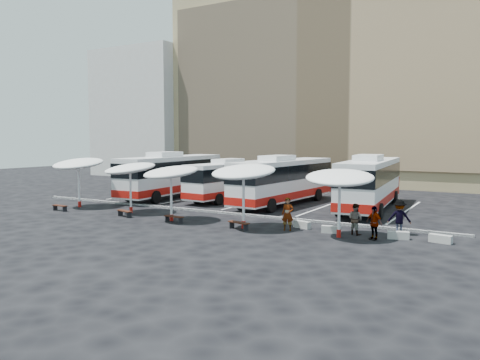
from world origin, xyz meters
The scene contains 26 objects.
ground centered at (0.00, 0.00, 0.00)m, with size 120.00×120.00×0.00m, color black.
sandstone_building centered at (0.00, 31.87, 12.63)m, with size 42.00×18.25×29.60m.
apartment_block centered at (-28.00, 28.00, 9.00)m, with size 14.00×14.00×18.00m, color beige.
curb_divider centered at (0.00, 0.50, 0.07)m, with size 34.00×0.25×0.15m, color black.
bay_lines centered at (0.00, 8.00, 0.01)m, with size 24.15×12.00×0.01m.
bus_0 centered at (-8.03, 6.28, 2.11)m, with size 3.58×13.16×4.13m.
bus_1 centered at (-2.36, 7.82, 1.83)m, with size 3.45×11.47×3.58m.
bus_2 centered at (2.78, 6.90, 2.04)m, with size 3.63×12.74×3.99m.
bus_3 centered at (9.45, 7.90, 2.11)m, with size 3.94×13.21×4.13m.
sunshade_0 centered at (-10.32, -2.33, 3.35)m, with size 4.08×4.13×3.94m.
sunshade_1 centered at (-4.85, -2.46, 3.16)m, with size 4.69×4.71×3.72m.
sunshade_2 centered at (-0.28, -3.58, 3.12)m, with size 4.38×4.41×3.68m.
sunshade_3 centered at (5.02, -3.47, 3.33)m, with size 3.91×3.96×3.92m.
sunshade_4 centered at (10.69, -3.09, 3.20)m, with size 4.42×4.45×3.77m.
wood_bench_0 centered at (-9.98, -4.43, 0.32)m, with size 1.39×0.43×0.42m.
wood_bench_1 centered at (-3.98, -3.99, 0.33)m, with size 1.47×0.75×0.43m.
wood_bench_2 centered at (0.30, -4.07, 0.33)m, with size 1.41×0.46×0.43m.
wood_bench_3 centered at (4.96, -3.92, 0.34)m, with size 1.50×0.73×0.44m.
conc_bench_0 centered at (7.97, -1.63, 0.21)m, with size 1.11×0.37×0.42m, color #989893.
conc_bench_1 centered at (9.95, -2.18, 0.20)m, with size 1.07×0.36×0.40m, color #989893.
conc_bench_2 centered at (13.55, -1.95, 0.20)m, with size 1.09×0.36×0.41m, color #989893.
conc_bench_3 centered at (15.59, -1.78, 0.21)m, with size 1.10×0.37×0.41m, color #989893.
passenger_0 centered at (7.56, -2.77, 0.95)m, with size 0.70×0.46×1.91m, color black.
passenger_1 centered at (11.26, -1.99, 0.87)m, with size 0.84×0.66×1.73m, color black.
passenger_2 centered at (12.46, -2.74, 0.89)m, with size 1.04×0.43×1.78m, color black.
passenger_3 centered at (13.34, -0.78, 0.97)m, with size 1.25×0.72×1.93m, color black.
Camera 1 is at (18.58, -27.08, 5.25)m, focal length 35.00 mm.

